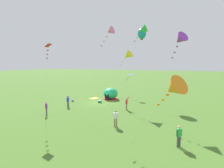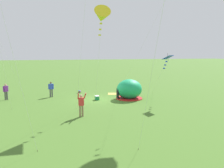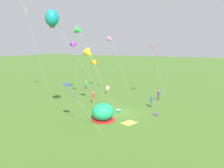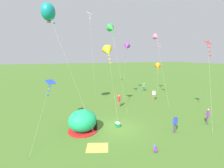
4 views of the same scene
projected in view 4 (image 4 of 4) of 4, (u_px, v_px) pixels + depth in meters
The scene contains 19 objects.
ground_plane at pixel (117, 128), 15.09m from camera, with size 300.00×300.00×0.00m, color #477028.
popup_tent at pixel (83, 121), 14.33m from camera, with size 2.81×2.81×2.10m.
picnic_blanket at pixel (97, 148), 11.80m from camera, with size 1.70×1.30×0.01m, color gold.
cooler_box at pixel (118, 125), 15.28m from camera, with size 0.39×0.55×0.44m.
toddler_crawling at pixel (155, 149), 11.38m from camera, with size 0.39×0.55×0.32m.
person_strolling at pixel (208, 116), 15.73m from camera, with size 0.48×0.43×1.72m.
person_arms_raised at pixel (119, 100), 21.22m from camera, with size 0.68×0.52×1.89m.
person_watching_sky at pixel (175, 123), 13.94m from camera, with size 0.59×0.28×1.72m.
person_near_tent at pixel (144, 86), 31.06m from camera, with size 0.47×0.43×1.72m.
person_far_back at pixel (154, 94), 24.60m from camera, with size 0.37×0.55×1.72m.
kite_white at pixel (90, 15), 29.90m from camera, with size 1.45×6.89×16.06m.
kite_blue at pixel (50, 84), 15.43m from camera, with size 2.20×6.38×4.85m.
kite_purple at pixel (127, 47), 27.69m from camera, with size 2.29×2.48×9.57m.
kite_red at pixel (208, 47), 15.94m from camera, with size 2.90×3.77×8.81m.
kite_yellow at pixel (108, 52), 18.86m from camera, with size 1.44×5.47×8.54m.
kite_teal at pixel (48, 12), 16.14m from camera, with size 4.09×7.36×12.76m.
kite_green at pixel (111, 29), 21.13m from camera, with size 1.23×5.47×11.69m.
kite_orange at pixel (158, 67), 31.05m from camera, with size 3.29×4.27×5.84m.
kite_pink at pixel (156, 37), 21.76m from camera, with size 0.95×4.76×10.39m.
Camera 4 is at (-5.44, -12.96, 7.08)m, focal length 24.00 mm.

